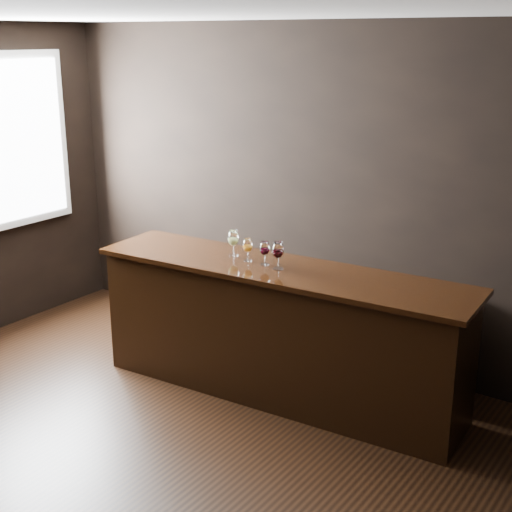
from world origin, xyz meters
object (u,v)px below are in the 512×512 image
Objects in this scene: glass_red_a at (265,249)px; glass_red_b at (278,251)px; back_bar_shelf at (327,320)px; glass_white at (233,239)px; glass_amber at (248,246)px; bar_counter at (279,334)px.

glass_red_b is (0.14, -0.03, 0.02)m from glass_red_a.
glass_white reaches higher than back_bar_shelf.
glass_white is 0.47m from glass_red_b.
glass_amber is 0.16m from glass_red_a.
back_bar_shelf is 1.03m from glass_red_a.
glass_white is 0.17m from glass_amber.
back_bar_shelf is (0.04, 0.67, -0.10)m from bar_counter.
bar_counter is 0.68m from glass_red_b.
bar_counter is 16.15× the size of glass_amber.
glass_amber is at bearing 174.07° from glass_red_b.
glass_red_a reaches higher than bar_counter.
glass_amber reaches higher than back_bar_shelf.
glass_red_b is at bearing -5.93° from glass_amber.
back_bar_shelf is 10.68× the size of glass_red_b.
bar_counter is 0.67m from glass_red_a.
glass_red_a is at bearing 179.40° from bar_counter.
glass_white is at bearing 166.38° from glass_amber.
glass_red_a is at bearing -104.14° from back_bar_shelf.
glass_white is (-0.45, 0.03, 0.68)m from bar_counter.
glass_red_a is (-0.17, -0.68, 0.76)m from back_bar_shelf.
bar_counter is at bearing 102.51° from glass_red_b.
back_bar_shelf is 12.15× the size of glass_red_a.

